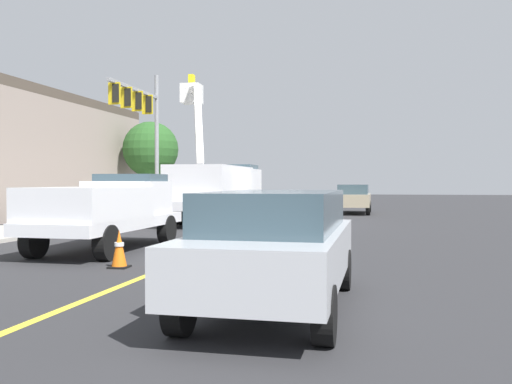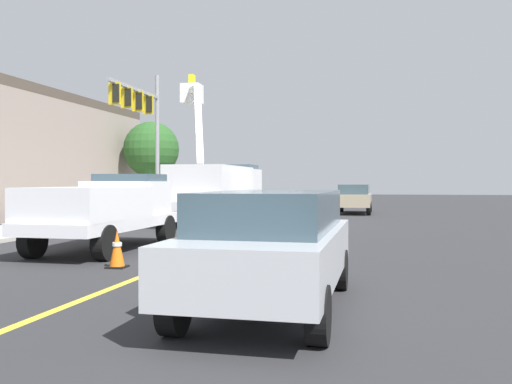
{
  "view_description": "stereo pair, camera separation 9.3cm",
  "coord_description": "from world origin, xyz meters",
  "views": [
    {
      "loc": [
        -23.59,
        -3.27,
        1.82
      ],
      "look_at": [
        -0.18,
        0.8,
        1.4
      ],
      "focal_mm": 38.49,
      "sensor_mm": 36.0,
      "label": 1
    },
    {
      "loc": [
        -23.57,
        -3.36,
        1.82
      ],
      "look_at": [
        -0.18,
        0.8,
        1.4
      ],
      "focal_mm": 38.49,
      "sensor_mm": 36.0,
      "label": 2
    }
  ],
  "objects": [
    {
      "name": "utility_bucket_truck",
      "position": [
        0.62,
        2.68,
        1.61
      ],
      "size": [
        8.31,
        3.44,
        6.91
      ],
      "color": "white",
      "rests_on": "ground"
    },
    {
      "name": "traffic_signal_mast",
      "position": [
        2.97,
        7.21,
        5.18
      ],
      "size": [
        5.59,
        0.74,
        7.62
      ],
      "color": "gray",
      "rests_on": "ground"
    },
    {
      "name": "street_tree_right",
      "position": [
        9.33,
        9.2,
        3.89
      ],
      "size": [
        3.49,
        3.49,
        5.65
      ],
      "color": "brown",
      "rests_on": "ground"
    },
    {
      "name": "service_pickup_truck",
      "position": [
        -9.87,
        3.16,
        1.12
      ],
      "size": [
        5.7,
        2.41,
        2.06
      ],
      "color": "white",
      "rests_on": "ground"
    },
    {
      "name": "traffic_cone_mid_rear",
      "position": [
        3.76,
        0.67,
        0.39
      ],
      "size": [
        0.4,
        0.4,
        0.79
      ],
      "color": "black",
      "rests_on": "ground"
    },
    {
      "name": "passing_minivan",
      "position": [
        8.93,
        -3.42,
        0.97
      ],
      "size": [
        4.89,
        2.14,
        1.69
      ],
      "color": "tan",
      "rests_on": "ground"
    },
    {
      "name": "ground",
      "position": [
        0.0,
        0.0,
        0.0
      ],
      "size": [
        120.0,
        120.0,
        0.0
      ],
      "primitive_type": "plane",
      "color": "#2D2D30"
    },
    {
      "name": "traffic_cone_mid_front",
      "position": [
        -4.08,
        1.07,
        0.34
      ],
      "size": [
        0.4,
        0.4,
        0.69
      ],
      "color": "black",
      "rests_on": "ground"
    },
    {
      "name": "sidewalk_far_side",
      "position": [
        0.41,
        8.36,
        0.06
      ],
      "size": [
        60.1,
        6.52,
        0.12
      ],
      "primitive_type": "cube",
      "rotation": [
        0.0,
        0.0,
        -0.05
      ],
      "color": "#B2ADA3",
      "rests_on": "ground"
    },
    {
      "name": "traffic_cone_leading",
      "position": [
        -12.63,
        1.59,
        0.4
      ],
      "size": [
        0.4,
        0.4,
        0.81
      ],
      "color": "black",
      "rests_on": "ground"
    },
    {
      "name": "trailing_sedan",
      "position": [
        -15.74,
        -2.21,
        0.97
      ],
      "size": [
        4.89,
        2.14,
        1.69
      ],
      "color": "silver",
      "rests_on": "ground"
    },
    {
      "name": "lane_centre_stripe",
      "position": [
        0.0,
        0.0,
        0.0
      ],
      "size": [
        49.95,
        2.6,
        0.01
      ],
      "primitive_type": "cube",
      "rotation": [
        0.0,
        0.0,
        -0.05
      ],
      "color": "yellow",
      "rests_on": "ground"
    }
  ]
}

